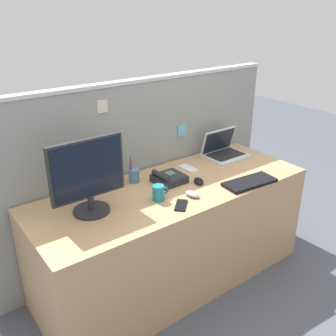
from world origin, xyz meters
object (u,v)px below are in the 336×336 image
Objects in this scene: cell_phone_white_slab at (188,168)px; coffee_mug at (159,193)px; laptop at (223,150)px; computer_mouse_left_hand at (192,194)px; cell_phone_black_slab at (181,205)px; desktop_monitor at (88,174)px; pen_cup at (134,175)px; computer_mouse_right_hand at (199,181)px; desk_phone at (168,178)px; keyboard_main at (250,182)px.

coffee_mug is (-0.44, -0.25, 0.04)m from cell_phone_white_slab.
laptop is at bearing 18.87° from coffee_mug.
cell_phone_black_slab is (-0.13, -0.05, -0.01)m from computer_mouse_left_hand.
desktop_monitor reaches higher than computer_mouse_left_hand.
desktop_monitor is at bearing -156.17° from pen_cup.
computer_mouse_right_hand is at bearing -7.49° from desktop_monitor.
computer_mouse_right_hand is 0.35m from coffee_mug.
cell_phone_black_slab is (-0.76, -0.42, -0.04)m from laptop.
pen_cup reaches higher than desk_phone.
computer_mouse_right_hand is at bearing -151.82° from laptop.
keyboard_main is 3.69× the size of computer_mouse_left_hand.
pen_cup is (-0.81, 0.02, -0.00)m from laptop.
cell_phone_black_slab is at bearing -150.86° from laptop.
cell_phone_white_slab is at bearing -175.68° from laptop.
keyboard_main is (1.01, -0.31, -0.22)m from desktop_monitor.
laptop is 0.87m from coffee_mug.
desk_phone is (0.59, 0.04, -0.20)m from desktop_monitor.
cell_phone_black_slab is at bearing -83.95° from pen_cup.
computer_mouse_left_hand is at bearing -25.12° from coffee_mug.
pen_cup is at bearing 146.58° from keyboard_main.
computer_mouse_right_hand is (-0.27, 0.21, 0.01)m from keyboard_main.
cell_phone_black_slab is at bearing -167.33° from computer_mouse_left_hand.
desk_phone is 0.54m from keyboard_main.
keyboard_main is at bearing -16.63° from coffee_mug.
cell_phone_black_slab is 1.22× the size of coffee_mug.
cell_phone_white_slab and cell_phone_black_slab have the same top height.
laptop is 0.54m from computer_mouse_right_hand.
desk_phone reaches higher than keyboard_main.
cell_phone_white_slab is 1.10× the size of cell_phone_black_slab.
cell_phone_white_slab is (0.43, -0.05, -0.04)m from pen_cup.
laptop is at bearing 2.14° from cell_phone_white_slab.
coffee_mug reaches higher than computer_mouse_right_hand.
desk_phone is 1.98× the size of computer_mouse_left_hand.
desktop_monitor is 0.58m from cell_phone_black_slab.
pen_cup is at bearing 87.44° from coffee_mug.
desktop_monitor reaches higher than desk_phone.
laptop is 0.73m from computer_mouse_left_hand.
coffee_mug is at bearing 159.84° from cell_phone_black_slab.
cell_phone_black_slab is at bearing -136.15° from cell_phone_white_slab.
computer_mouse_left_hand is (0.59, -0.21, -0.22)m from desktop_monitor.
computer_mouse_left_hand is at bearing -65.63° from pen_cup.
computer_mouse_right_hand is at bearing 4.41° from coffee_mug.
desk_phone is at bearing -169.22° from laptop.
cell_phone_black_slab is at bearing -66.90° from coffee_mug.
computer_mouse_left_hand is (-0.63, -0.37, -0.03)m from laptop.
desktop_monitor reaches higher than cell_phone_white_slab.
computer_mouse_right_hand is 0.67× the size of cell_phone_white_slab.
desk_phone is 0.54× the size of keyboard_main.
computer_mouse_right_hand reaches higher than cell_phone_white_slab.
laptop reaches higher than computer_mouse_right_hand.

